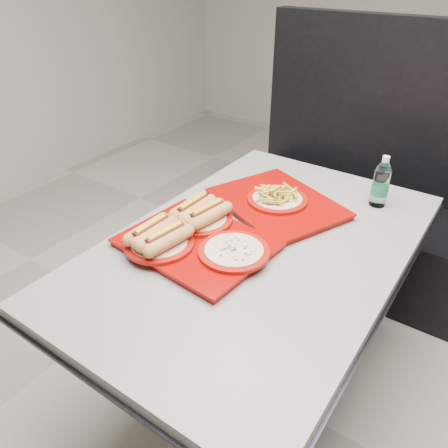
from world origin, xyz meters
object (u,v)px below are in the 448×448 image
Objects in this scene: booth_bench at (357,203)px; tray_far at (277,201)px; diner_table at (258,279)px; water_bottle at (381,184)px; tray_near at (193,235)px.

tray_far is (-0.07, -0.84, 0.38)m from booth_bench.
tray_far is (-0.07, 0.25, 0.19)m from diner_table.
water_bottle reaches higher than diner_table.
booth_bench is at bearing 85.13° from tray_far.
booth_bench is 0.78m from water_bottle.
tray_near is 2.48× the size of water_bottle.
tray_far is at bearing 74.90° from tray_near.
diner_table is at bearing -90.00° from booth_bench.
water_bottle is (0.42, 0.63, 0.05)m from tray_near.
booth_bench is (0.00, 1.09, -0.18)m from diner_table.
diner_table is 2.42× the size of tray_far.
tray_far reaches higher than diner_table.
water_bottle is (0.32, 0.24, 0.06)m from tray_far.
diner_table is 6.91× the size of water_bottle.
booth_bench reaches higher than water_bottle.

